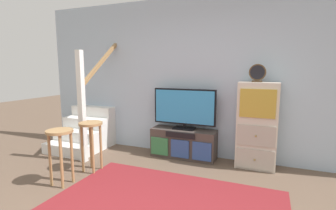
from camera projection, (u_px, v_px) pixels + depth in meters
name	position (u px, v px, depth m)	size (l,w,h in m)	color
back_wall	(206.00, 78.00, 4.25)	(6.40, 0.12, 2.70)	#A8BCD1
area_rug	(163.00, 208.00, 2.75)	(2.60, 1.80, 0.01)	maroon
media_console	(184.00, 143.00, 4.28)	(1.10, 0.38, 0.49)	#423833
television	(184.00, 108.00, 4.21)	(1.07, 0.22, 0.69)	black
side_cabinet	(257.00, 126.00, 3.80)	(0.58, 0.38, 1.31)	beige
desk_clock	(257.00, 73.00, 3.68)	(0.24, 0.08, 0.26)	#4C3823
staircase	(92.00, 126.00, 5.00)	(1.00, 1.36, 2.20)	white
bar_stool_near	(60.00, 144.00, 3.25)	(0.34, 0.34, 0.73)	#A37A4C
bar_stool_far	(91.00, 135.00, 3.69)	(0.34, 0.34, 0.74)	#A37A4C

